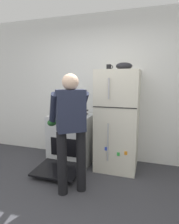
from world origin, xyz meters
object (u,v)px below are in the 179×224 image
Objects in this scene: stove_range at (72,139)px; coffee_mug at (109,67)px; red_pot at (79,112)px; person_cook at (71,124)px; mixing_bowl at (124,66)px; refrigerator at (118,120)px.

coffee_mug reaches higher than stove_range.
red_pot is at bearing -11.41° from stove_range.
coffee_mug is at bearing 73.30° from person_cook.
mixing_bowl is at bearing 1.09° from stove_range.
mixing_bowl is at bearing 59.22° from person_cook.
stove_range is at bearing 168.59° from red_pot.
red_pot is at bearing -175.87° from refrigerator.
person_cook is at bearing -120.78° from mixing_bowl.
refrigerator is at bearing 1.18° from stove_range.
coffee_mug is 0.43× the size of mixing_bowl.
mixing_bowl is at bearing 0.22° from refrigerator.
stove_range is at bearing -178.82° from refrigerator.
stove_range is 4.58× the size of mixing_bowl.
refrigerator is 0.91m from coffee_mug.
person_cook is 1.33m from mixing_bowl.
red_pot reaches higher than stove_range.
coffee_mug reaches higher than refrigerator.
coffee_mug is (0.67, 0.07, 1.29)m from stove_range.
stove_range is 10.76× the size of coffee_mug.
refrigerator is at bearing -179.78° from mixing_bowl.
mixing_bowl reaches higher than stove_range.
person_cook reaches higher than red_pot.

